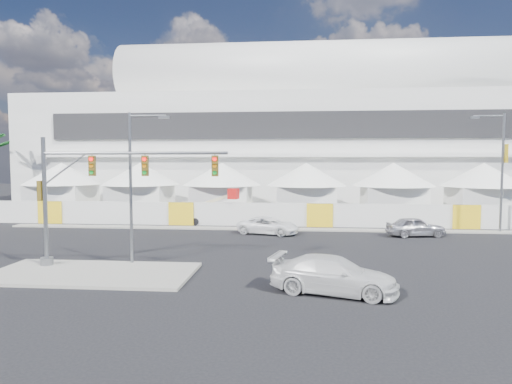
# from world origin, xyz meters

# --- Properties ---
(ground) EXTENTS (160.00, 160.00, 0.00)m
(ground) POSITION_xyz_m (0.00, 0.00, 0.00)
(ground) COLOR black
(ground) RESTS_ON ground
(median_island) EXTENTS (10.00, 5.00, 0.15)m
(median_island) POSITION_xyz_m (-6.00, -3.00, 0.07)
(median_island) COLOR gray
(median_island) RESTS_ON ground
(far_curb) EXTENTS (80.00, 1.20, 0.12)m
(far_curb) POSITION_xyz_m (20.00, 12.50, 0.06)
(far_curb) COLOR gray
(far_curb) RESTS_ON ground
(stadium) EXTENTS (80.00, 24.80, 21.98)m
(stadium) POSITION_xyz_m (8.71, 41.50, 9.45)
(stadium) COLOR silver
(stadium) RESTS_ON ground
(tent_row) EXTENTS (53.40, 8.40, 5.40)m
(tent_row) POSITION_xyz_m (0.50, 24.00, 3.15)
(tent_row) COLOR white
(tent_row) RESTS_ON ground
(hoarding_fence) EXTENTS (70.00, 0.25, 2.00)m
(hoarding_fence) POSITION_xyz_m (6.00, 14.50, 1.00)
(hoarding_fence) COLOR silver
(hoarding_fence) RESTS_ON ground
(sedan_silver) EXTENTS (2.36, 4.47, 1.45)m
(sedan_silver) POSITION_xyz_m (12.90, 10.20, 0.72)
(sedan_silver) COLOR #B4B3B8
(sedan_silver) RESTS_ON ground
(pickup_curb) EXTENTS (3.40, 5.13, 1.31)m
(pickup_curb) POSITION_xyz_m (1.91, 10.27, 0.65)
(pickup_curb) COLOR white
(pickup_curb) RESTS_ON ground
(pickup_near) EXTENTS (3.49, 5.78, 1.57)m
(pickup_near) POSITION_xyz_m (5.70, -5.04, 0.78)
(pickup_near) COLOR silver
(pickup_near) RESTS_ON ground
(lot_car_a) EXTENTS (1.91, 4.54, 1.46)m
(lot_car_a) POSITION_xyz_m (19.27, 18.43, 0.73)
(lot_car_a) COLOR white
(lot_car_a) RESTS_ON ground
(lot_car_b) EXTENTS (3.29, 5.12, 1.62)m
(lot_car_b) POSITION_xyz_m (21.11, 17.15, 0.81)
(lot_car_b) COLOR black
(lot_car_b) RESTS_ON ground
(lot_car_c) EXTENTS (2.93, 5.11, 1.39)m
(lot_car_c) POSITION_xyz_m (-9.62, 18.09, 0.70)
(lot_car_c) COLOR #B2B1B6
(lot_car_c) RESTS_ON ground
(traffic_mast) EXTENTS (10.02, 0.65, 6.72)m
(traffic_mast) POSITION_xyz_m (-6.78, -1.79, 3.96)
(traffic_mast) COLOR gray
(traffic_mast) RESTS_ON median_island
(streetlight_median) EXTENTS (2.23, 0.22, 8.04)m
(streetlight_median) POSITION_xyz_m (-4.55, -0.80, 4.77)
(streetlight_median) COLOR gray
(streetlight_median) RESTS_ON median_island
(streetlight_curb) EXTENTS (2.75, 0.62, 9.28)m
(streetlight_curb) POSITION_xyz_m (19.68, 12.50, 5.39)
(streetlight_curb) COLOR slate
(streetlight_curb) RESTS_ON ground
(boom_lift) EXTENTS (6.52, 2.14, 3.22)m
(boom_lift) POSITION_xyz_m (-4.99, 15.50, 0.87)
(boom_lift) COLOR red
(boom_lift) RESTS_ON ground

